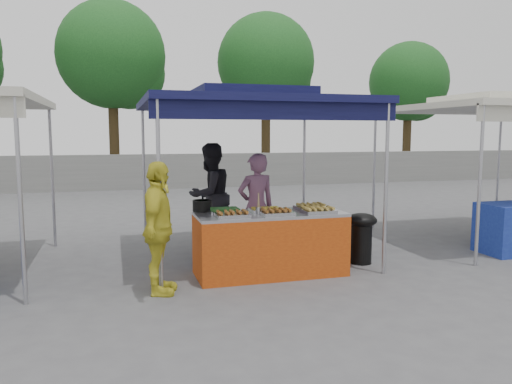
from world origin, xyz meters
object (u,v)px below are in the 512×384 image
object	(u,v)px
vendor_table	(270,244)
customer_person	(158,228)
vendor_woman	(256,207)
helper_man	(210,195)
wok_burner	(361,234)
cooking_pot	(202,206)

from	to	relation	value
vendor_table	customer_person	xyz separation A→B (m)	(-1.52, -0.43, 0.37)
vendor_woman	helper_man	xyz separation A→B (m)	(-0.49, 1.11, 0.07)
wok_burner	helper_man	bearing A→B (deg)	144.53
cooking_pot	vendor_woman	size ratio (longest dim) A/B	0.16
vendor_woman	customer_person	size ratio (longest dim) A/B	1.02
vendor_woman	cooking_pot	bearing A→B (deg)	18.79
vendor_woman	wok_burner	bearing A→B (deg)	147.57
helper_man	customer_person	xyz separation A→B (m)	(-1.07, -2.36, -0.08)
vendor_table	cooking_pot	xyz separation A→B (m)	(-0.86, 0.37, 0.50)
vendor_table	vendor_woman	bearing A→B (deg)	87.34
cooking_pot	vendor_woman	distance (m)	1.01
cooking_pot	vendor_woman	xyz separation A→B (m)	(0.90, 0.46, -0.12)
wok_burner	vendor_woman	size ratio (longest dim) A/B	0.47
wok_burner	customer_person	distance (m)	3.07
customer_person	vendor_table	bearing A→B (deg)	-59.52
vendor_table	helper_man	bearing A→B (deg)	103.19
vendor_table	wok_burner	size ratio (longest dim) A/B	2.66
wok_burner	vendor_woman	xyz separation A→B (m)	(-1.43, 0.64, 0.36)
customer_person	helper_man	bearing A→B (deg)	-9.49
helper_man	customer_person	world-z (taller)	helper_man
vendor_table	cooking_pot	bearing A→B (deg)	156.56
helper_man	customer_person	distance (m)	2.59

